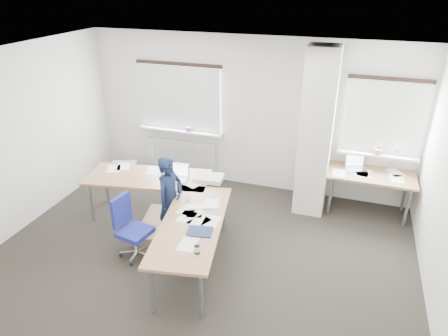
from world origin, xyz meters
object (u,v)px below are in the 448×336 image
(desk_side, at_px, (371,176))
(task_chair, at_px, (134,240))
(desk_main, at_px, (172,199))
(person, at_px, (170,200))

(desk_side, bearing_deg, task_chair, -143.69)
(desk_main, xyz_separation_m, task_chair, (-0.36, -0.57, -0.43))
(task_chair, bearing_deg, desk_main, 68.76)
(task_chair, bearing_deg, desk_side, 46.69)
(desk_main, xyz_separation_m, desk_side, (2.82, 1.74, -0.01))
(desk_side, xyz_separation_m, person, (-2.84, -1.74, -0.01))
(desk_main, bearing_deg, task_chair, -131.82)
(task_chair, bearing_deg, person, 70.51)
(desk_side, xyz_separation_m, task_chair, (-3.18, -2.32, -0.42))
(desk_main, relative_size, desk_side, 2.01)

